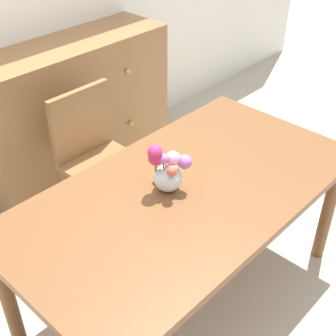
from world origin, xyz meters
The scene contains 5 objects.
ground_plane centered at (0.00, 0.00, 0.00)m, with size 12.00×12.00×0.00m, color #B7AD99.
dining_table centered at (0.00, 0.00, 0.65)m, with size 1.73×0.93×0.74m.
chair_far centered at (0.10, 0.81, 0.52)m, with size 0.42×0.42×0.90m.
dresser centered at (0.35, 1.33, 0.50)m, with size 1.40×0.47×1.00m.
flower_vase centered at (-0.07, 0.06, 0.85)m, with size 0.17×0.20×0.25m.
Camera 1 is at (-1.31, -1.12, 2.07)m, focal length 50.28 mm.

